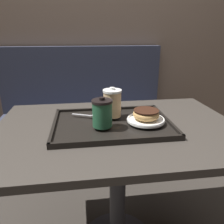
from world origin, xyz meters
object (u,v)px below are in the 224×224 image
(coffee_cup_rear, at_px, (112,103))
(spoon, at_px, (92,115))
(coffee_cup_front, at_px, (102,113))
(donut_chocolate_glazed, at_px, (146,114))

(coffee_cup_rear, height_order, spoon, coffee_cup_rear)
(coffee_cup_front, xyz_separation_m, coffee_cup_rear, (0.06, 0.11, 0.01))
(coffee_cup_rear, bearing_deg, spoon, 175.29)
(coffee_cup_rear, relative_size, spoon, 1.07)
(coffee_cup_rear, bearing_deg, donut_chocolate_glazed, -30.91)
(coffee_cup_rear, xyz_separation_m, spoon, (-0.10, 0.01, -0.06))
(coffee_cup_front, distance_m, coffee_cup_rear, 0.12)
(coffee_cup_front, height_order, spoon, coffee_cup_front)
(donut_chocolate_glazed, bearing_deg, coffee_cup_rear, 149.09)
(coffee_cup_front, height_order, coffee_cup_rear, coffee_cup_rear)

